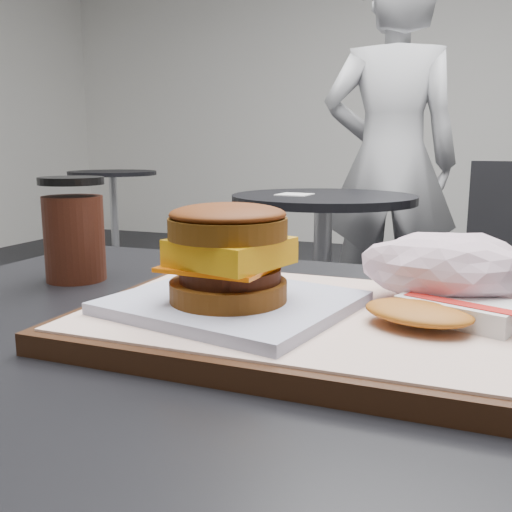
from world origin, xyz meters
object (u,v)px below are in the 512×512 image
(crumpled_wrapper, at_px, (446,268))
(coffee_cup, at_px, (74,233))
(customer_table, at_px, (240,502))
(serving_tray, at_px, (305,320))
(patron, at_px, (390,162))
(neighbor_chair, at_px, (486,264))
(breakfast_sandwich, at_px, (230,266))
(neighbor_table, at_px, (323,247))
(hash_brown, at_px, (441,311))

(crumpled_wrapper, height_order, coffee_cup, coffee_cup)
(customer_table, height_order, crumpled_wrapper, crumpled_wrapper)
(customer_table, xyz_separation_m, serving_tray, (0.06, -0.00, 0.20))
(coffee_cup, bearing_deg, patron, 88.58)
(coffee_cup, distance_m, neighbor_chair, 1.74)
(breakfast_sandwich, relative_size, neighbor_table, 0.29)
(hash_brown, bearing_deg, neighbor_chair, 87.82)
(crumpled_wrapper, xyz_separation_m, patron, (-0.37, 2.21, 0.04))
(coffee_cup, bearing_deg, breakfast_sandwich, -24.39)
(crumpled_wrapper, bearing_deg, neighbor_chair, 87.68)
(customer_table, relative_size, hash_brown, 6.04)
(serving_tray, height_order, neighbor_table, serving_tray)
(serving_tray, height_order, coffee_cup, coffee_cup)
(coffee_cup, bearing_deg, neighbor_table, 93.68)
(crumpled_wrapper, xyz_separation_m, neighbor_table, (-0.52, 1.59, -0.27))
(breakfast_sandwich, xyz_separation_m, hash_brown, (0.17, 0.03, -0.03))
(customer_table, relative_size, neighbor_table, 1.07)
(neighbor_chair, xyz_separation_m, patron, (-0.44, 0.54, 0.35))
(crumpled_wrapper, xyz_separation_m, coffee_cup, (-0.42, 0.02, 0.00))
(customer_table, relative_size, breakfast_sandwich, 3.63)
(coffee_cup, xyz_separation_m, patron, (0.05, 2.19, 0.03))
(neighbor_chair, height_order, patron, patron)
(coffee_cup, xyz_separation_m, neighbor_table, (-0.10, 1.57, -0.28))
(breakfast_sandwich, relative_size, patron, 0.13)
(breakfast_sandwich, bearing_deg, coffee_cup, 155.61)
(customer_table, distance_m, coffee_cup, 0.36)
(serving_tray, height_order, patron, patron)
(hash_brown, distance_m, neighbor_chair, 1.76)
(serving_tray, distance_m, neighbor_table, 1.72)
(neighbor_chair, bearing_deg, customer_table, -98.00)
(hash_brown, bearing_deg, crumpled_wrapper, 91.56)
(serving_tray, bearing_deg, neighbor_chair, 84.11)
(serving_tray, distance_m, hash_brown, 0.11)
(serving_tray, xyz_separation_m, neighbor_table, (-0.41, 1.65, -0.23))
(crumpled_wrapper, height_order, patron, patron)
(neighbor_table, height_order, patron, patron)
(hash_brown, relative_size, neighbor_chair, 0.15)
(customer_table, height_order, neighbor_chair, neighbor_chair)
(coffee_cup, relative_size, patron, 0.07)
(breakfast_sandwich, bearing_deg, neighbor_chair, 82.31)
(customer_table, distance_m, hash_brown, 0.28)
(breakfast_sandwich, height_order, hash_brown, breakfast_sandwich)
(breakfast_sandwich, distance_m, coffee_cup, 0.28)
(crumpled_wrapper, bearing_deg, customer_table, -160.97)
(customer_table, distance_m, serving_tray, 0.21)
(breakfast_sandwich, height_order, neighbor_chair, breakfast_sandwich)
(hash_brown, xyz_separation_m, crumpled_wrapper, (-0.00, 0.07, 0.02))
(breakfast_sandwich, xyz_separation_m, neighbor_table, (-0.36, 1.68, -0.28))
(breakfast_sandwich, relative_size, neighbor_chair, 0.25)
(hash_brown, height_order, neighbor_table, hash_brown)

